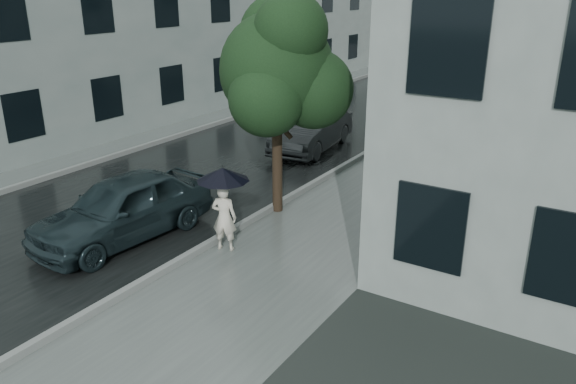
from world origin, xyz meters
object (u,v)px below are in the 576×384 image
Objects in this scene: pedestrian at (224,218)px; car_near at (123,208)px; street_tree at (279,68)px; car_far at (312,130)px; lamp_post at (402,58)px.

pedestrian reaches higher than car_near.
street_tree is (-0.25, 2.59, 2.86)m from pedestrian.
pedestrian is at bearing -80.19° from car_far.
lamp_post is 1.30× the size of car_near.
lamp_post is 3.82m from car_far.
pedestrian is at bearing -84.48° from street_tree.
street_tree is at bearing -75.19° from car_far.
street_tree reaches higher than car_far.
lamp_post reaches higher than street_tree.
street_tree is 1.23× the size of car_near.
car_near is (-2.05, -3.34, -2.87)m from street_tree.
lamp_post reaches higher than car_near.
car_near is at bearing -121.55° from street_tree.
street_tree is at bearing 63.88° from car_near.
car_far is (0.00, 8.57, -0.04)m from car_near.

